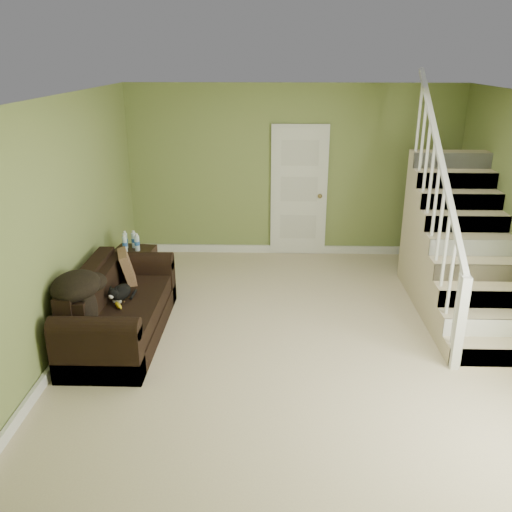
# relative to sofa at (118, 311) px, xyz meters

# --- Properties ---
(floor) EXTENTS (5.00, 5.50, 0.01)m
(floor) POSITION_rel_sofa_xyz_m (2.01, 0.06, -0.30)
(floor) COLOR #C5B18E
(floor) RESTS_ON ground
(ceiling) EXTENTS (5.00, 5.50, 0.01)m
(ceiling) POSITION_rel_sofa_xyz_m (2.01, 0.06, 2.30)
(ceiling) COLOR white
(ceiling) RESTS_ON wall_back
(wall_back) EXTENTS (5.00, 0.04, 2.60)m
(wall_back) POSITION_rel_sofa_xyz_m (2.01, 2.81, 1.00)
(wall_back) COLOR olive
(wall_back) RESTS_ON floor
(wall_front) EXTENTS (5.00, 0.04, 2.60)m
(wall_front) POSITION_rel_sofa_xyz_m (2.01, -2.69, 1.00)
(wall_front) COLOR olive
(wall_front) RESTS_ON floor
(wall_left) EXTENTS (0.04, 5.50, 2.60)m
(wall_left) POSITION_rel_sofa_xyz_m (-0.49, 0.06, 1.00)
(wall_left) COLOR olive
(wall_left) RESTS_ON floor
(baseboard_back) EXTENTS (5.00, 0.04, 0.12)m
(baseboard_back) POSITION_rel_sofa_xyz_m (2.01, 2.78, -0.24)
(baseboard_back) COLOR white
(baseboard_back) RESTS_ON floor
(baseboard_left) EXTENTS (0.04, 5.50, 0.12)m
(baseboard_left) POSITION_rel_sofa_xyz_m (-0.46, 0.06, -0.24)
(baseboard_left) COLOR white
(baseboard_left) RESTS_ON floor
(door) EXTENTS (0.86, 0.12, 2.02)m
(door) POSITION_rel_sofa_xyz_m (2.11, 2.77, 0.70)
(door) COLOR white
(door) RESTS_ON floor
(staircase) EXTENTS (1.00, 2.51, 2.82)m
(staircase) POSITION_rel_sofa_xyz_m (4.01, 1.03, 0.34)
(staircase) COLOR #C5B18E
(staircase) RESTS_ON floor
(sofa) EXTENTS (0.86, 2.00, 0.79)m
(sofa) POSITION_rel_sofa_xyz_m (0.00, 0.00, 0.00)
(sofa) COLOR black
(sofa) RESTS_ON floor
(side_table) EXTENTS (0.55, 0.55, 0.83)m
(side_table) POSITION_rel_sofa_xyz_m (-0.10, 1.20, 0.01)
(side_table) COLOR black
(side_table) RESTS_ON floor
(cat) EXTENTS (0.25, 0.47, 0.22)m
(cat) POSITION_rel_sofa_xyz_m (0.04, 0.03, 0.21)
(cat) COLOR black
(cat) RESTS_ON sofa
(banana) EXTENTS (0.14, 0.18, 0.05)m
(banana) POSITION_rel_sofa_xyz_m (0.06, -0.16, 0.15)
(banana) COLOR yellow
(banana) RESTS_ON sofa
(throw_pillow) EXTENTS (0.30, 0.44, 0.41)m
(throw_pillow) POSITION_rel_sofa_xyz_m (-0.01, 0.58, 0.30)
(throw_pillow) COLOR #553322
(throw_pillow) RESTS_ON sofa
(throw_blanket) EXTENTS (0.64, 0.73, 0.25)m
(throw_blanket) POSITION_rel_sofa_xyz_m (-0.25, -0.47, 0.52)
(throw_blanket) COLOR black
(throw_blanket) RESTS_ON sofa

